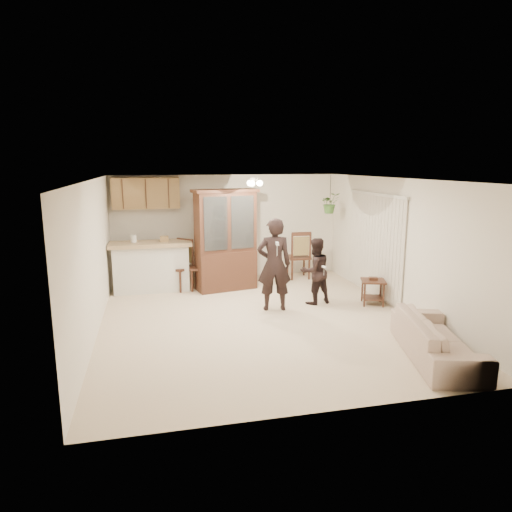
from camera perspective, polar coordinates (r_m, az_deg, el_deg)
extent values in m
plane|color=beige|center=(8.34, 0.22, -7.85)|extent=(6.50, 6.50, 0.00)
cube|color=silver|center=(7.88, 0.23, 9.58)|extent=(5.50, 6.50, 0.02)
cube|color=silver|center=(11.16, -3.57, 3.68)|extent=(5.50, 0.02, 2.50)
cube|color=silver|center=(5.00, 8.77, -6.28)|extent=(5.50, 0.02, 2.50)
cube|color=silver|center=(7.87, -19.66, -0.27)|extent=(0.02, 6.50, 2.50)
cube|color=silver|center=(9.04, 17.47, 1.32)|extent=(0.02, 6.50, 2.50)
cube|color=silver|center=(10.27, -12.93, -1.54)|extent=(1.60, 0.55, 1.00)
cube|color=tan|center=(10.16, -13.07, 1.49)|extent=(1.75, 0.70, 0.08)
cube|color=olive|center=(10.76, -13.60, 7.64)|extent=(1.50, 0.34, 0.70)
imported|color=#315923|center=(10.90, 9.23, 6.54)|extent=(0.43, 0.37, 0.48)
cylinder|color=#29231E|center=(10.88, 9.29, 8.25)|extent=(0.01, 0.01, 0.65)
imported|color=beige|center=(7.12, 21.69, -9.03)|extent=(1.19, 2.00, 0.73)
imported|color=black|center=(8.63, 2.28, -0.99)|extent=(0.71, 0.52, 1.80)
imported|color=black|center=(9.13, 7.39, -1.83)|extent=(0.75, 0.65, 1.35)
cube|color=#391E14|center=(10.17, -3.76, -1.77)|extent=(1.38, 0.77, 0.87)
cube|color=#391E14|center=(9.98, -3.85, 4.30)|extent=(1.37, 0.70, 1.30)
cube|color=silver|center=(9.98, -3.85, 4.30)|extent=(1.11, 0.25, 1.14)
cube|color=#391E14|center=(9.92, -3.90, 8.15)|extent=(1.49, 0.81, 0.07)
cube|color=#391E14|center=(9.33, 14.45, -3.02)|extent=(0.58, 0.58, 0.04)
cube|color=#391E14|center=(9.42, 14.34, -5.06)|extent=(0.48, 0.48, 0.03)
cube|color=#391E14|center=(9.32, 14.46, -2.75)|extent=(0.19, 0.16, 0.05)
cube|color=#391E14|center=(10.16, -6.62, -1.46)|extent=(0.64, 0.64, 0.05)
cube|color=olive|center=(10.10, -6.66, 0.23)|extent=(0.36, 0.17, 0.43)
cube|color=#391E14|center=(10.05, -6.70, 1.81)|extent=(0.44, 0.19, 0.09)
cube|color=#391E14|center=(10.26, -9.57, -1.44)|extent=(0.70, 0.70, 0.05)
cube|color=olive|center=(10.20, -9.62, 0.21)|extent=(0.29, 0.29, 0.43)
cube|color=#391E14|center=(10.15, -9.68, 1.76)|extent=(0.35, 0.35, 0.09)
cube|color=#391E14|center=(11.18, 5.32, -0.14)|extent=(0.53, 0.53, 0.06)
cube|color=olive|center=(11.12, 5.35, 1.45)|extent=(0.38, 0.06, 0.45)
cube|color=#391E14|center=(11.08, 5.37, 2.93)|extent=(0.47, 0.06, 0.09)
cube|color=white|center=(8.13, 2.66, 1.57)|extent=(0.07, 0.16, 0.05)
cube|color=white|center=(8.85, 8.51, -1.36)|extent=(0.06, 0.12, 0.04)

